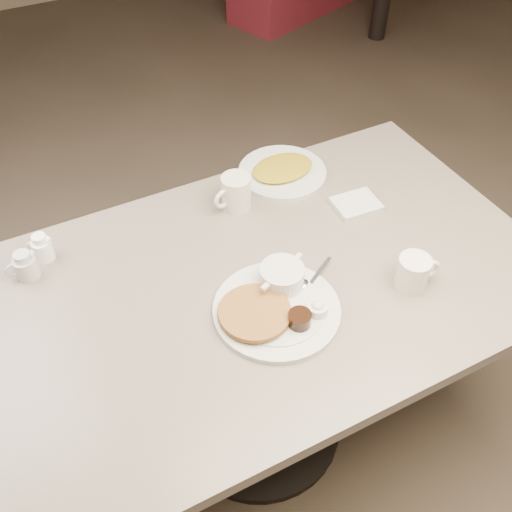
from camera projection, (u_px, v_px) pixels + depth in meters
name	position (u px, v px, depth m)	size (l,w,h in m)	color
room	(261.00, 34.00, 1.02)	(7.04, 8.04, 2.84)	#4C3F33
diner_table	(259.00, 321.00, 1.61)	(1.50, 0.90, 0.75)	slate
main_plate	(275.00, 302.00, 1.41)	(0.41, 0.41, 0.07)	silver
coffee_mug_near	(414.00, 272.00, 1.44)	(0.12, 0.10, 0.09)	silver
napkin	(356.00, 204.00, 1.68)	(0.14, 0.11, 0.02)	beige
coffee_mug_far	(235.00, 192.00, 1.66)	(0.13, 0.10, 0.10)	beige
creamer_left	(25.00, 266.00, 1.47)	(0.09, 0.08, 0.08)	#BBBAB7
creamer_right	(42.00, 248.00, 1.52)	(0.07, 0.06, 0.08)	white
hash_plate	(282.00, 171.00, 1.79)	(0.29, 0.29, 0.04)	beige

